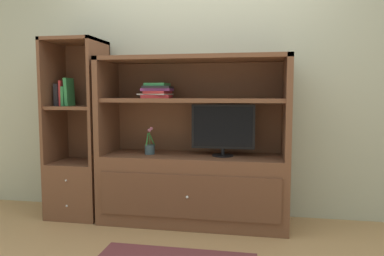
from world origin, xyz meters
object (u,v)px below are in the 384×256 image
(tv_monitor, at_px, (223,129))
(magazine_stack, at_px, (157,91))
(potted_plant, at_px, (150,148))
(bookshelf_tall, at_px, (79,160))
(upright_book_row, at_px, (65,94))
(media_console, at_px, (193,170))

(tv_monitor, xyz_separation_m, magazine_stack, (-0.60, 0.00, 0.33))
(tv_monitor, xyz_separation_m, potted_plant, (-0.67, -0.02, -0.19))
(bookshelf_tall, relative_size, upright_book_row, 6.35)
(potted_plant, distance_m, bookshelf_tall, 0.74)
(tv_monitor, height_order, magazine_stack, magazine_stack)
(media_console, xyz_separation_m, magazine_stack, (-0.33, -0.01, 0.72))
(tv_monitor, relative_size, magazine_stack, 1.56)
(potted_plant, bearing_deg, tv_monitor, 1.30)
(potted_plant, bearing_deg, magazine_stack, 14.93)
(tv_monitor, height_order, bookshelf_tall, bookshelf_tall)
(media_console, height_order, bookshelf_tall, bookshelf_tall)
(potted_plant, distance_m, magazine_stack, 0.52)
(potted_plant, relative_size, bookshelf_tall, 0.15)
(media_console, height_order, magazine_stack, media_console)
(media_console, bearing_deg, tv_monitor, -2.32)
(media_console, xyz_separation_m, tv_monitor, (0.27, -0.01, 0.39))
(tv_monitor, relative_size, potted_plant, 2.22)
(potted_plant, bearing_deg, bookshelf_tall, 177.49)
(tv_monitor, height_order, potted_plant, tv_monitor)
(potted_plant, height_order, upright_book_row, upright_book_row)
(magazine_stack, xyz_separation_m, upright_book_row, (-0.91, 0.00, -0.03))
(bookshelf_tall, xyz_separation_m, upright_book_row, (-0.12, -0.01, 0.63))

